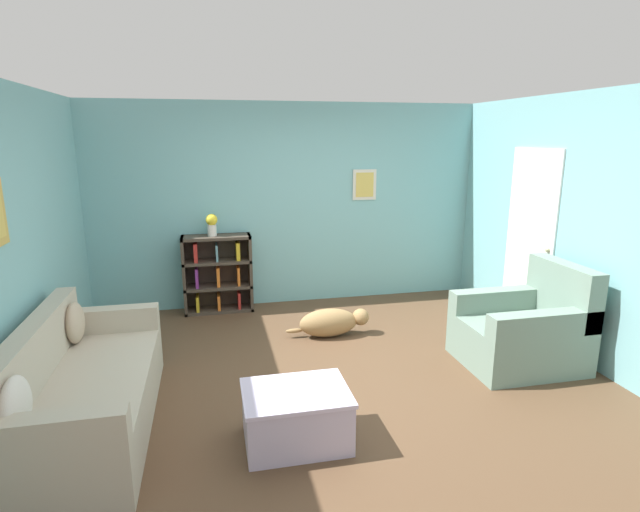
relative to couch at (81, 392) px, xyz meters
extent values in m
plane|color=brown|center=(2.03, 0.46, -0.31)|extent=(14.00, 14.00, 0.00)
cube|color=#7AB7BC|center=(2.03, 2.71, 0.99)|extent=(5.60, 0.10, 2.60)
cube|color=silver|center=(3.03, 2.65, 1.24)|extent=(0.32, 0.02, 0.40)
cube|color=#DBBC56|center=(3.03, 2.64, 1.24)|extent=(0.24, 0.01, 0.32)
cube|color=#7AB7BC|center=(-0.52, 0.46, 0.99)|extent=(0.10, 5.00, 2.60)
cube|color=#7AB7BC|center=(4.58, 0.46, 0.99)|extent=(0.10, 5.00, 2.60)
cube|color=white|center=(4.51, 1.16, 0.72)|extent=(0.02, 0.84, 2.05)
sphere|color=tan|center=(4.49, 0.81, 0.69)|extent=(0.05, 0.05, 0.05)
cube|color=#B7AD99|center=(0.06, 0.00, -0.09)|extent=(0.86, 2.01, 0.43)
cube|color=#B7AD99|center=(-0.30, 0.00, 0.33)|extent=(0.16, 2.01, 0.42)
cube|color=#B7AD99|center=(0.06, -0.93, 0.23)|extent=(0.86, 0.16, 0.22)
cube|color=#B7AD99|center=(0.06, 0.93, 0.23)|extent=(0.86, 0.16, 0.22)
ellipsoid|color=beige|center=(-0.18, -0.70, 0.30)|extent=(0.14, 0.37, 0.37)
ellipsoid|color=tan|center=(-0.18, 0.70, 0.30)|extent=(0.14, 0.36, 0.36)
cube|color=#42382D|center=(0.66, 2.48, 0.18)|extent=(0.04, 0.31, 0.98)
cube|color=#42382D|center=(1.47, 2.48, 0.18)|extent=(0.04, 0.31, 0.98)
cube|color=#42382D|center=(1.07, 2.63, 0.18)|extent=(0.85, 0.02, 0.98)
cube|color=#42382D|center=(1.07, 2.48, -0.29)|extent=(0.85, 0.31, 0.04)
cube|color=#42382D|center=(1.07, 2.48, 0.02)|extent=(0.85, 0.31, 0.04)
cube|color=#42382D|center=(1.07, 2.48, 0.34)|extent=(0.85, 0.31, 0.04)
cube|color=#42382D|center=(1.07, 2.48, 0.65)|extent=(0.85, 0.31, 0.04)
cube|color=gold|center=(0.80, 2.47, -0.19)|extent=(0.03, 0.24, 0.21)
cube|color=#7A2D84|center=(0.81, 2.47, 0.16)|extent=(0.03, 0.24, 0.24)
cube|color=#B22823|center=(0.81, 2.47, 0.48)|extent=(0.04, 0.24, 0.23)
cube|color=orange|center=(1.06, 2.47, -0.19)|extent=(0.04, 0.24, 0.21)
cube|color=orange|center=(1.07, 2.47, 0.16)|extent=(0.04, 0.24, 0.24)
cube|color=#60939E|center=(1.07, 2.47, 0.46)|extent=(0.03, 0.24, 0.20)
cube|color=#B22823|center=(1.32, 2.47, -0.18)|extent=(0.03, 0.24, 0.23)
cube|color=orange|center=(1.32, 2.47, 0.15)|extent=(0.03, 0.24, 0.23)
cube|color=gold|center=(1.32, 2.47, 0.47)|extent=(0.04, 0.24, 0.22)
cube|color=gray|center=(3.88, 0.30, -0.09)|extent=(1.07, 0.89, 0.43)
cube|color=gray|center=(4.32, 0.30, 0.40)|extent=(0.18, 0.89, 0.56)
cube|color=gray|center=(3.88, -0.05, 0.24)|extent=(1.07, 0.18, 0.22)
cube|color=gray|center=(3.88, 0.65, 0.24)|extent=(1.07, 0.18, 0.22)
cube|color=#BCB2D1|center=(1.54, -0.51, -0.10)|extent=(0.74, 0.55, 0.41)
cube|color=silver|center=(1.54, -0.51, 0.08)|extent=(0.76, 0.57, 0.03)
ellipsoid|color=#9E7A4C|center=(2.23, 1.37, -0.15)|extent=(0.65, 0.28, 0.32)
sphere|color=#9E7A4C|center=(2.61, 1.37, -0.11)|extent=(0.19, 0.19, 0.19)
ellipsoid|color=#9E7A4C|center=(1.86, 1.41, -0.23)|extent=(0.20, 0.05, 0.05)
cylinder|color=silver|center=(1.02, 2.48, 0.74)|extent=(0.11, 0.11, 0.14)
sphere|color=yellow|center=(1.02, 2.48, 0.87)|extent=(0.14, 0.14, 0.14)
camera|label=1|loc=(1.01, -3.70, 1.87)|focal=28.00mm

